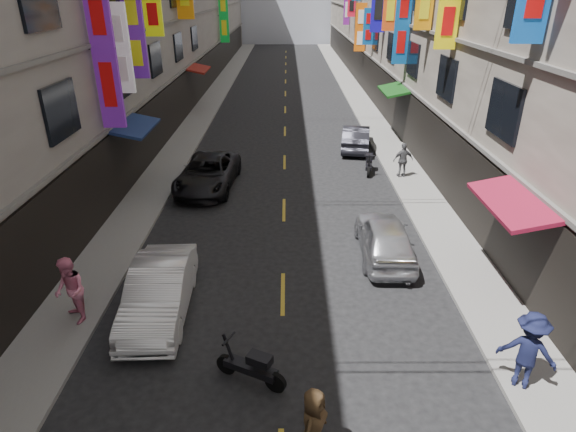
{
  "coord_description": "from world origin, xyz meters",
  "views": [
    {
      "loc": [
        0.13,
        5.99,
        8.29
      ],
      "look_at": [
        0.14,
        13.45,
        4.73
      ],
      "focal_mm": 30.0,
      "sensor_mm": 36.0,
      "label": 1
    }
  ],
  "objects_px": {
    "scooter_crossing": "(252,367)",
    "pedestrian_lfar": "(70,291)",
    "car_left_far": "(208,173)",
    "pedestrian_rfar": "(403,160)",
    "pedestrian_rnear": "(528,350)",
    "car_right_mid": "(385,237)",
    "pedestrian_crossing": "(313,424)",
    "car_left_mid": "(159,291)",
    "car_right_far": "(356,137)",
    "scooter_far_right": "(369,164)"
  },
  "relations": [
    {
      "from": "scooter_crossing",
      "to": "pedestrian_lfar",
      "type": "distance_m",
      "value": 5.4
    },
    {
      "from": "car_left_far",
      "to": "pedestrian_lfar",
      "type": "distance_m",
      "value": 10.1
    },
    {
      "from": "car_left_far",
      "to": "pedestrian_rfar",
      "type": "relative_size",
      "value": 3.1
    },
    {
      "from": "car_left_far",
      "to": "pedestrian_rnear",
      "type": "height_order",
      "value": "pedestrian_rnear"
    },
    {
      "from": "car_right_mid",
      "to": "pedestrian_rnear",
      "type": "xyz_separation_m",
      "value": [
        2.02,
        -5.98,
        0.37
      ]
    },
    {
      "from": "pedestrian_rnear",
      "to": "pedestrian_crossing",
      "type": "bearing_deg",
      "value": 47.73
    },
    {
      "from": "car_left_far",
      "to": "car_right_mid",
      "type": "height_order",
      "value": "car_right_mid"
    },
    {
      "from": "car_left_mid",
      "to": "pedestrian_rnear",
      "type": "distance_m",
      "value": 9.27
    },
    {
      "from": "car_right_far",
      "to": "pedestrian_rfar",
      "type": "distance_m",
      "value": 4.95
    },
    {
      "from": "pedestrian_lfar",
      "to": "car_right_mid",
      "type": "bearing_deg",
      "value": 74.75
    },
    {
      "from": "car_right_far",
      "to": "pedestrian_rfar",
      "type": "relative_size",
      "value": 2.53
    },
    {
      "from": "car_left_far",
      "to": "scooter_crossing",
      "type": "bearing_deg",
      "value": -72.81
    },
    {
      "from": "car_left_mid",
      "to": "pedestrian_rnear",
      "type": "height_order",
      "value": "pedestrian_rnear"
    },
    {
      "from": "car_right_far",
      "to": "pedestrian_rfar",
      "type": "bearing_deg",
      "value": 117.86
    },
    {
      "from": "car_right_mid",
      "to": "scooter_far_right",
      "type": "bearing_deg",
      "value": -93.99
    },
    {
      "from": "pedestrian_lfar",
      "to": "pedestrian_rnear",
      "type": "relative_size",
      "value": 0.99
    },
    {
      "from": "car_left_far",
      "to": "pedestrian_rnear",
      "type": "bearing_deg",
      "value": -49.72
    },
    {
      "from": "scooter_far_right",
      "to": "car_left_mid",
      "type": "xyz_separation_m",
      "value": [
        -7.56,
        -11.4,
        0.28
      ]
    },
    {
      "from": "car_right_mid",
      "to": "pedestrian_crossing",
      "type": "height_order",
      "value": "pedestrian_crossing"
    },
    {
      "from": "scooter_crossing",
      "to": "pedestrian_lfar",
      "type": "relative_size",
      "value": 0.88
    },
    {
      "from": "pedestrian_lfar",
      "to": "pedestrian_crossing",
      "type": "xyz_separation_m",
      "value": [
        6.22,
        -4.08,
        -0.26
      ]
    },
    {
      "from": "car_left_far",
      "to": "pedestrian_lfar",
      "type": "relative_size",
      "value": 2.68
    },
    {
      "from": "car_right_mid",
      "to": "car_right_far",
      "type": "relative_size",
      "value": 1.0
    },
    {
      "from": "car_right_mid",
      "to": "car_right_far",
      "type": "xyz_separation_m",
      "value": [
        0.6,
        12.0,
        -0.03
      ]
    },
    {
      "from": "pedestrian_rnear",
      "to": "pedestrian_rfar",
      "type": "relative_size",
      "value": 1.17
    },
    {
      "from": "car_left_mid",
      "to": "pedestrian_rnear",
      "type": "relative_size",
      "value": 2.29
    },
    {
      "from": "pedestrian_rnear",
      "to": "pedestrian_crossing",
      "type": "xyz_separation_m",
      "value": [
        -4.8,
        -1.74,
        -0.27
      ]
    },
    {
      "from": "scooter_far_right",
      "to": "car_left_mid",
      "type": "bearing_deg",
      "value": 65.99
    },
    {
      "from": "car_left_mid",
      "to": "pedestrian_lfar",
      "type": "distance_m",
      "value": 2.27
    },
    {
      "from": "car_left_mid",
      "to": "car_right_far",
      "type": "bearing_deg",
      "value": 61.69
    },
    {
      "from": "car_right_mid",
      "to": "pedestrian_lfar",
      "type": "bearing_deg",
      "value": 23.32
    },
    {
      "from": "car_right_mid",
      "to": "pedestrian_rnear",
      "type": "relative_size",
      "value": 2.18
    },
    {
      "from": "car_left_mid",
      "to": "pedestrian_lfar",
      "type": "relative_size",
      "value": 2.32
    },
    {
      "from": "pedestrian_rnear",
      "to": "scooter_crossing",
      "type": "bearing_deg",
      "value": 26.15
    },
    {
      "from": "scooter_crossing",
      "to": "car_left_far",
      "type": "xyz_separation_m",
      "value": [
        -2.77,
        12.03,
        0.26
      ]
    },
    {
      "from": "car_right_mid",
      "to": "pedestrian_rnear",
      "type": "height_order",
      "value": "pedestrian_rnear"
    },
    {
      "from": "car_right_far",
      "to": "scooter_far_right",
      "type": "bearing_deg",
      "value": 101.4
    },
    {
      "from": "scooter_crossing",
      "to": "car_right_far",
      "type": "distance_m",
      "value": 18.41
    },
    {
      "from": "pedestrian_lfar",
      "to": "pedestrian_rfar",
      "type": "relative_size",
      "value": 1.15
    },
    {
      "from": "car_left_mid",
      "to": "pedestrian_rfar",
      "type": "xyz_separation_m",
      "value": [
        9.0,
        10.49,
        0.22
      ]
    },
    {
      "from": "car_right_mid",
      "to": "pedestrian_rfar",
      "type": "height_order",
      "value": "pedestrian_rfar"
    },
    {
      "from": "car_right_mid",
      "to": "pedestrian_crossing",
      "type": "relative_size",
      "value": 2.58
    },
    {
      "from": "scooter_crossing",
      "to": "car_right_mid",
      "type": "relative_size",
      "value": 0.4
    },
    {
      "from": "car_left_far",
      "to": "car_right_mid",
      "type": "bearing_deg",
      "value": -37.98
    },
    {
      "from": "car_left_far",
      "to": "pedestrian_rfar",
      "type": "distance_m",
      "value": 9.13
    },
    {
      "from": "scooter_far_right",
      "to": "pedestrian_crossing",
      "type": "xyz_separation_m",
      "value": [
        -3.54,
        -15.94,
        0.37
      ]
    },
    {
      "from": "scooter_crossing",
      "to": "scooter_far_right",
      "type": "height_order",
      "value": "same"
    },
    {
      "from": "scooter_crossing",
      "to": "pedestrian_rfar",
      "type": "xyz_separation_m",
      "value": [
        6.29,
        13.12,
        0.5
      ]
    },
    {
      "from": "scooter_far_right",
      "to": "car_right_far",
      "type": "bearing_deg",
      "value": -77.97
    },
    {
      "from": "pedestrian_rnear",
      "to": "car_left_far",
      "type": "bearing_deg",
      "value": -26.1
    }
  ]
}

